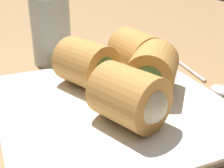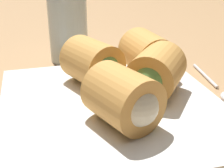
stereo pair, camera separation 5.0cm
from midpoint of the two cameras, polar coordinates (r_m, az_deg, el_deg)
The scene contains 7 objects.
table_surface at distance 41.30cm, azimuth -0.74°, elevation -5.36°, with size 180.00×140.00×2.00cm.
serving_plate at distance 38.96cm, azimuth 3.68°, elevation -4.43°, with size 28.28×26.99×1.50cm.
roll_front_left at distance 39.76cm, azimuth 11.53°, elevation 1.89°, with size 9.37×9.25×6.22cm.
roll_front_right at distance 42.02cm, azimuth 0.14°, elevation 3.67°, with size 8.94×8.53×6.22cm.
roll_back_left at distance 32.75cm, azimuth 6.88°, elevation -2.92°, with size 8.84×8.39×6.22cm.
roll_back_right at distance 46.10cm, azimuth 9.76°, elevation 5.24°, with size 8.42×6.96×6.22cm.
drinking_glass at distance 55.42cm, azimuth -5.66°, elevation 9.96°, with size 6.73×6.73×11.37cm.
Camera 2 is at (-35.50, 6.23, 21.72)cm, focal length 50.00 mm.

